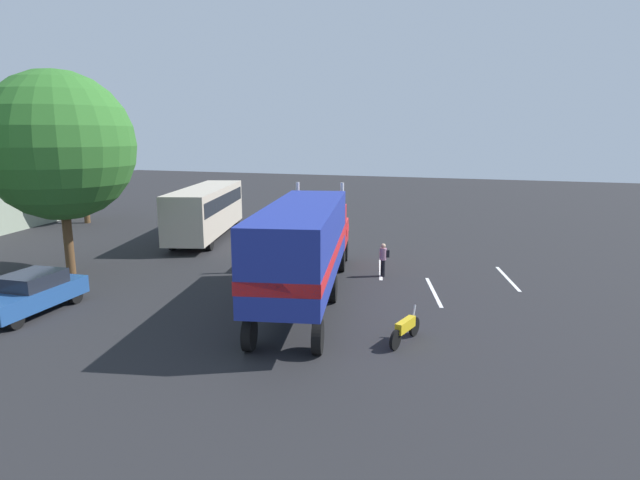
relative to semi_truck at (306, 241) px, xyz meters
name	(u,v)px	position (x,y,z in m)	size (l,w,h in m)	color
ground_plane	(319,262)	(6.40, 1.76, -2.52)	(120.00, 120.00, 0.00)	#232326
lane_stripe_near	(381,269)	(6.09, -1.74, -2.52)	(4.40, 0.16, 0.01)	silver
lane_stripe_mid	(434,292)	(2.95, -4.85, -2.52)	(4.40, 0.16, 0.01)	silver
lane_stripe_far	(507,278)	(6.35, -7.91, -2.52)	(4.40, 0.16, 0.01)	silver
semi_truck	(306,241)	(0.00, 0.00, 0.00)	(14.35, 5.74, 4.50)	red
person_bystander	(383,258)	(4.74, -2.17, -1.63)	(0.42, 0.48, 1.63)	black
parked_bus	(206,208)	(10.16, 11.06, -0.46)	(11.27, 5.64, 3.40)	#BFB29E
parked_car	(31,293)	(-5.13, 9.42, -1.72)	(4.52, 2.13, 1.57)	#234C8C
motorcycle	(405,329)	(-3.15, -4.72, -2.04)	(2.07, 0.63, 1.12)	black
tree_left	(81,147)	(12.38, 23.30, 3.34)	(5.48, 5.48, 8.63)	brown
tree_center	(59,146)	(-0.06, 12.54, 3.74)	(7.06, 7.06, 9.80)	brown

